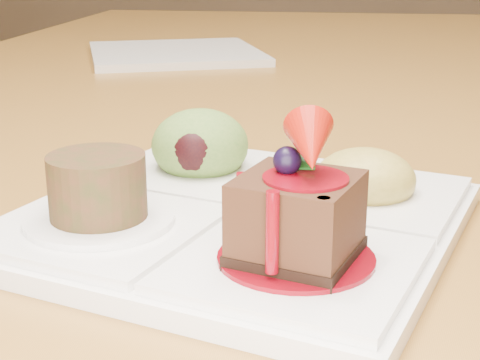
# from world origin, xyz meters

# --- Properties ---
(dining_table) EXTENTS (1.00, 1.80, 0.75)m
(dining_table) POSITION_xyz_m (0.00, 0.00, 0.68)
(dining_table) COLOR olive
(dining_table) RESTS_ON ground
(sampler_plate) EXTENTS (0.32, 0.32, 0.10)m
(sampler_plate) POSITION_xyz_m (0.07, -0.64, 0.77)
(sampler_plate) COLOR white
(sampler_plate) RESTS_ON dining_table
(second_plate) EXTENTS (0.34, 0.34, 0.01)m
(second_plate) POSITION_xyz_m (-0.13, 0.08, 0.76)
(second_plate) COLOR white
(second_plate) RESTS_ON dining_table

